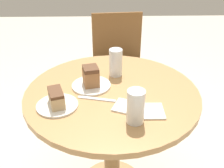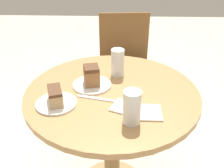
{
  "view_description": "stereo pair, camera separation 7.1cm",
  "coord_description": "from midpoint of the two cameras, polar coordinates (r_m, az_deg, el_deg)",
  "views": [
    {
      "loc": [
        -0.03,
        -1.14,
        1.44
      ],
      "look_at": [
        0.0,
        0.0,
        0.78
      ],
      "focal_mm": 42.0,
      "sensor_mm": 36.0,
      "label": 1
    },
    {
      "loc": [
        0.04,
        -1.14,
        1.44
      ],
      "look_at": [
        0.0,
        0.0,
        0.78
      ],
      "focal_mm": 42.0,
      "sensor_mm": 36.0,
      "label": 2
    }
  ],
  "objects": [
    {
      "name": "cake_slice_near",
      "position": [
        1.36,
        -2.99,
        1.86
      ],
      "size": [
        0.09,
        0.1,
        0.1
      ],
      "rotation": [
        0.0,
        0.0,
        0.24
      ],
      "color": "#9E6B42",
      "rests_on": "plate_near"
    },
    {
      "name": "fork",
      "position": [
        1.28,
        -1.98,
        -3.17
      ],
      "size": [
        0.19,
        0.06,
        0.0
      ],
      "rotation": [
        0.0,
        0.0,
        2.91
      ],
      "color": "silver",
      "rests_on": "table"
    },
    {
      "name": "glass_lemonade",
      "position": [
        1.46,
        2.62,
        4.35
      ],
      "size": [
        0.07,
        0.07,
        0.16
      ],
      "color": "silver",
      "rests_on": "table"
    },
    {
      "name": "plate_far",
      "position": [
        1.26,
        -10.48,
        -4.19
      ],
      "size": [
        0.19,
        0.19,
        0.01
      ],
      "color": "silver",
      "rests_on": "table"
    },
    {
      "name": "cake_slice_far",
      "position": [
        1.24,
        -10.66,
        -2.56
      ],
      "size": [
        0.09,
        0.13,
        0.08
      ],
      "rotation": [
        0.0,
        0.0,
        3.47
      ],
      "color": "tan",
      "rests_on": "plate_far"
    },
    {
      "name": "glass_water",
      "position": [
        1.1,
        6.2,
        -5.55
      ],
      "size": [
        0.08,
        0.08,
        0.15
      ],
      "color": "silver",
      "rests_on": "table"
    },
    {
      "name": "napkin_side",
      "position": [
        1.22,
        4.32,
        -5.04
      ],
      "size": [
        0.14,
        0.14,
        0.01
      ],
      "rotation": [
        0.0,
        0.0,
        -0.39
      ],
      "color": "silver",
      "rests_on": "table"
    },
    {
      "name": "napkin_stack",
      "position": [
        1.2,
        9.54,
        -6.16
      ],
      "size": [
        0.12,
        0.12,
        0.01
      ],
      "rotation": [
        0.0,
        0.0,
        -0.01
      ],
      "color": "silver",
      "rests_on": "table"
    },
    {
      "name": "plate_near",
      "position": [
        1.39,
        -2.93,
        -0.18
      ],
      "size": [
        0.2,
        0.2,
        0.01
      ],
      "color": "silver",
      "rests_on": "table"
    },
    {
      "name": "table",
      "position": [
        1.44,
        1.42,
        -7.05
      ],
      "size": [
        0.89,
        0.89,
        0.74
      ],
      "color": "tan",
      "rests_on": "ground_plane"
    },
    {
      "name": "chair",
      "position": [
        2.2,
        3.75,
        3.57
      ],
      "size": [
        0.48,
        0.5,
        0.88
      ],
      "rotation": [
        0.0,
        0.0,
        0.08
      ],
      "color": "brown",
      "rests_on": "ground_plane"
    }
  ]
}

